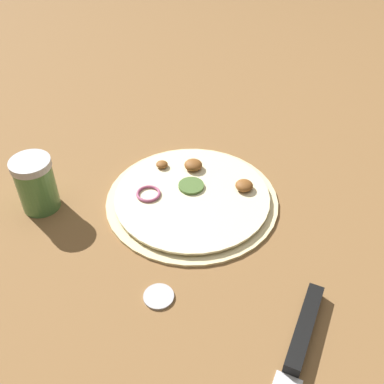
{
  "coord_description": "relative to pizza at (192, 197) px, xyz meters",
  "views": [
    {
      "loc": [
        -0.49,
        -0.25,
        0.5
      ],
      "look_at": [
        0.0,
        0.0,
        0.02
      ],
      "focal_mm": 42.0,
      "sensor_mm": 36.0,
      "label": 1
    }
  ],
  "objects": [
    {
      "name": "ground_plane",
      "position": [
        -0.0,
        -0.0,
        -0.01
      ],
      "size": [
        3.0,
        3.0,
        0.0
      ],
      "primitive_type": "plane",
      "color": "brown"
    },
    {
      "name": "pizza",
      "position": [
        0.0,
        0.0,
        0.0
      ],
      "size": [
        0.28,
        0.28,
        0.03
      ],
      "color": "beige",
      "rests_on": "ground_plane"
    },
    {
      "name": "knife",
      "position": [
        -0.2,
        -0.24,
        -0.0
      ],
      "size": [
        0.32,
        0.04,
        0.02
      ],
      "rotation": [
        0.0,
        0.0,
        3.18
      ],
      "color": "silver",
      "rests_on": "ground_plane"
    },
    {
      "name": "spice_jar",
      "position": [
        -0.12,
        0.21,
        0.04
      ],
      "size": [
        0.06,
        0.06,
        0.09
      ],
      "color": "#4C7F42",
      "rests_on": "ground_plane"
    },
    {
      "name": "loose_cap",
      "position": [
        -0.19,
        -0.05,
        -0.0
      ],
      "size": [
        0.04,
        0.04,
        0.01
      ],
      "color": "#B2B2B7",
      "rests_on": "ground_plane"
    }
  ]
}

